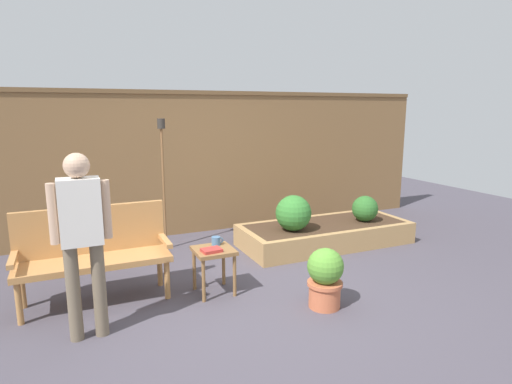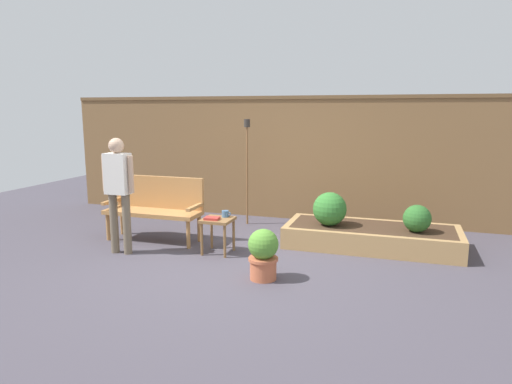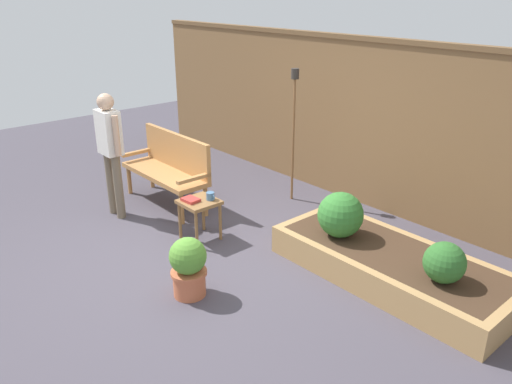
# 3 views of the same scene
# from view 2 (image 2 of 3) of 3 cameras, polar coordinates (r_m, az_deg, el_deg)

# --- Properties ---
(ground_plane) EXTENTS (14.00, 14.00, 0.00)m
(ground_plane) POSITION_cam_2_polar(r_m,az_deg,el_deg) (5.91, -2.79, -8.76)
(ground_plane) COLOR #47424C
(fence_back) EXTENTS (8.40, 0.14, 2.16)m
(fence_back) POSITION_cam_2_polar(r_m,az_deg,el_deg) (8.12, 3.67, 4.33)
(fence_back) COLOR brown
(fence_back) RESTS_ON ground_plane
(garden_bench) EXTENTS (1.44, 0.48, 0.94)m
(garden_bench) POSITION_cam_2_polar(r_m,az_deg,el_deg) (6.97, -12.37, -1.42)
(garden_bench) COLOR #B77F47
(garden_bench) RESTS_ON ground_plane
(side_table) EXTENTS (0.40, 0.40, 0.48)m
(side_table) POSITION_cam_2_polar(r_m,az_deg,el_deg) (6.20, -4.78, -4.05)
(side_table) COLOR olive
(side_table) RESTS_ON ground_plane
(cup_on_table) EXTENTS (0.13, 0.09, 0.09)m
(cup_on_table) POSITION_cam_2_polar(r_m,az_deg,el_deg) (6.25, -3.83, -2.73)
(cup_on_table) COLOR teal
(cup_on_table) RESTS_ON side_table
(book_on_table) EXTENTS (0.21, 0.16, 0.03)m
(book_on_table) POSITION_cam_2_polar(r_m,az_deg,el_deg) (6.13, -5.50, -3.28)
(book_on_table) COLOR #B2332D
(book_on_table) RESTS_ON side_table
(potted_boxwood) EXTENTS (0.35, 0.35, 0.59)m
(potted_boxwood) POSITION_cam_2_polar(r_m,az_deg,el_deg) (5.26, 0.91, -7.60)
(potted_boxwood) COLOR #C66642
(potted_boxwood) RESTS_ON ground_plane
(raised_planter_bed) EXTENTS (2.40, 1.00, 0.30)m
(raised_planter_bed) POSITION_cam_2_polar(r_m,az_deg,el_deg) (6.71, 14.17, -5.42)
(raised_planter_bed) COLOR #AD8451
(raised_planter_bed) RESTS_ON ground_plane
(shrub_near_bench) EXTENTS (0.48, 0.48, 0.48)m
(shrub_near_bench) POSITION_cam_2_polar(r_m,az_deg,el_deg) (6.56, 9.17, -2.10)
(shrub_near_bench) COLOR brown
(shrub_near_bench) RESTS_ON raised_planter_bed
(shrub_far_corner) EXTENTS (0.37, 0.37, 0.37)m
(shrub_far_corner) POSITION_cam_2_polar(r_m,az_deg,el_deg) (6.51, 19.43, -3.14)
(shrub_far_corner) COLOR brown
(shrub_far_corner) RESTS_ON raised_planter_bed
(tiki_torch) EXTENTS (0.10, 0.10, 1.77)m
(tiki_torch) POSITION_cam_2_polar(r_m,az_deg,el_deg) (7.63, -1.12, 4.83)
(tiki_torch) COLOR brown
(tiki_torch) RESTS_ON ground_plane
(person_by_bench) EXTENTS (0.47, 0.20, 1.56)m
(person_by_bench) POSITION_cam_2_polar(r_m,az_deg,el_deg) (6.33, -16.77, 0.80)
(person_by_bench) COLOR #70604C
(person_by_bench) RESTS_ON ground_plane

